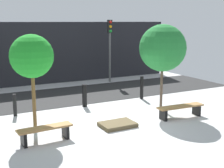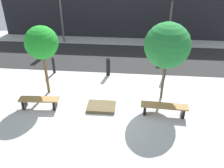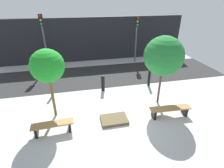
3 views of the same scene
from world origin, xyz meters
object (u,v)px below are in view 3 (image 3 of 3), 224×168
Objects in this scene: planter_bed at (114,120)px; bollard_far_left at (52,89)px; bench_left at (53,126)px; bollard_left at (103,83)px; traffic_light_mid_west at (137,31)px; traffic_light_west at (43,33)px; tree_behind_left_bench at (47,66)px; tree_behind_right_bench at (164,56)px; bollard_center at (149,78)px; bench_right at (170,110)px.

bollard_far_left is (-2.93, 2.95, 0.36)m from planter_bed.
bench_left is 1.41× the size of planter_bed.
bollard_left is 6.08m from traffic_light_mid_west.
tree_behind_left_bench is at bearing -81.81° from traffic_light_west.
tree_behind_left_bench is 3.33× the size of bollard_left.
tree_behind_left_bench is at bearing 158.48° from planter_bed.
tree_behind_right_bench reaches higher than tree_behind_left_bench.
tree_behind_right_bench is 3.63× the size of bollard_left.
tree_behind_left_bench is at bearing -160.97° from bollard_center.
bench_right is at bearing -90.00° from tree_behind_right_bench.
bollard_center is (0.30, 3.15, 0.20)m from bench_right.
traffic_light_mid_west is at bearing 64.46° from planter_bed.
bollard_far_left is at bearing 180.00° from bollard_left.
traffic_light_mid_west is (3.55, 7.43, 2.49)m from planter_bed.
traffic_light_mid_west is at bearing 82.06° from bollard_center.
bench_right is 0.48× the size of traffic_light_west.
bench_right is at bearing -29.57° from bollard_far_left.
tree_behind_left_bench is (-2.63, 1.04, 2.42)m from planter_bed.
tree_behind_right_bench reaches higher than planter_bed.
planter_bed is at bearing -45.26° from bollard_far_left.
traffic_light_west is at bearing 97.94° from bollard_far_left.
planter_bed is at bearing -90.00° from bollard_left.
bollard_center is 0.27× the size of traffic_light_west.
traffic_light_mid_west reaches higher than tree_behind_left_bench.
tree_behind_right_bench reaches higher than bollard_left.
bollard_left is at bearing 90.00° from planter_bed.
tree_behind_right_bench is (-0.00, 1.24, 2.22)m from bench_right.
traffic_light_mid_west reaches higher than tree_behind_right_bench.
traffic_light_mid_west is at bearing 47.79° from bench_left.
bollard_center reaches higher than bollard_left.
bench_left is at bearing -129.01° from traffic_light_mid_west.
bench_right is 8.00m from traffic_light_mid_west.
tree_behind_left_bench is at bearing 169.97° from bench_right.
bollard_far_left is (-5.56, 1.92, -2.13)m from tree_behind_right_bench.
bollard_center is at bearing 87.84° from bench_right.
tree_behind_left_bench is 8.89m from traffic_light_mid_west.
traffic_light_mid_west is (6.18, 6.39, 0.06)m from tree_behind_left_bench.
tree_behind_left_bench is at bearing -81.22° from bollard_far_left.
bollard_center is (2.93, 2.95, 0.47)m from planter_bed.
traffic_light_west is (-6.48, 4.48, 2.20)m from bollard_center.
bench_left is 0.53× the size of tree_behind_left_bench.
bench_left is at bearing -84.64° from bollard_far_left.
traffic_light_west reaches higher than bench_left.
bench_left reaches higher than planter_bed.
bollard_left is (-2.63, 3.15, 0.14)m from bench_right.
bench_right is at bearing -50.16° from bollard_left.
bollard_left is at bearing 46.96° from bench_left.
bollard_left is at bearing 36.07° from tree_behind_left_bench.
tree_behind_left_bench is 6.47m from traffic_light_west.
bollard_left reaches higher than planter_bed.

